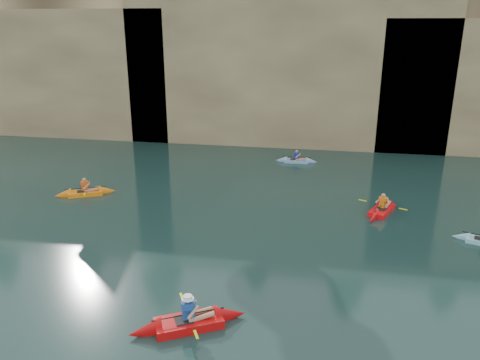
# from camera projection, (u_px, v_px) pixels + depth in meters

# --- Properties ---
(ground) EXTENTS (160.00, 160.00, 0.00)m
(ground) POSITION_uv_depth(u_px,v_px,m) (162.00, 299.00, 16.29)
(ground) COLOR black
(ground) RESTS_ON ground
(cliff) EXTENTS (70.00, 16.00, 12.00)m
(cliff) POSITION_uv_depth(u_px,v_px,m) (269.00, 59.00, 42.35)
(cliff) COLOR tan
(cliff) RESTS_ON ground
(cliff_slab_west) EXTENTS (26.00, 2.40, 10.56)m
(cliff_slab_west) POSITION_uv_depth(u_px,v_px,m) (21.00, 71.00, 39.08)
(cliff_slab_west) COLOR tan
(cliff_slab_west) RESTS_ON ground
(cliff_slab_center) EXTENTS (24.00, 2.40, 11.40)m
(cliff_slab_center) POSITION_uv_depth(u_px,v_px,m) (284.00, 71.00, 35.20)
(cliff_slab_center) COLOR tan
(cliff_slab_center) RESTS_ON ground
(sea_cave_west) EXTENTS (4.50, 1.00, 4.00)m
(sea_cave_west) POSITION_uv_depth(u_px,v_px,m) (44.00, 113.00, 39.18)
(sea_cave_west) COLOR black
(sea_cave_west) RESTS_ON ground
(sea_cave_center) EXTENTS (3.50, 1.00, 3.20)m
(sea_cave_center) POSITION_uv_depth(u_px,v_px,m) (206.00, 123.00, 36.93)
(sea_cave_center) COLOR black
(sea_cave_center) RESTS_ON ground
(sea_cave_east) EXTENTS (5.00, 1.00, 4.50)m
(sea_cave_east) POSITION_uv_depth(u_px,v_px,m) (390.00, 122.00, 34.34)
(sea_cave_east) COLOR black
(sea_cave_east) RESTS_ON ground
(main_kayaker) EXTENTS (3.72, 2.56, 1.40)m
(main_kayaker) POSITION_uv_depth(u_px,v_px,m) (189.00, 322.00, 14.73)
(main_kayaker) COLOR red
(main_kayaker) RESTS_ON ground
(kayaker_orange) EXTENTS (3.26, 2.23, 1.25)m
(kayaker_orange) POSITION_uv_depth(u_px,v_px,m) (85.00, 192.00, 26.08)
(kayaker_orange) COLOR orange
(kayaker_orange) RESTS_ON ground
(kayaker_red_far) EXTENTS (2.30, 3.46, 1.27)m
(kayaker_red_far) POSITION_uv_depth(u_px,v_px,m) (382.00, 210.00, 23.68)
(kayaker_red_far) COLOR red
(kayaker_red_far) RESTS_ON ground
(kayaker_ltblue_mid) EXTENTS (2.89, 2.19, 1.09)m
(kayaker_ltblue_mid) POSITION_uv_depth(u_px,v_px,m) (296.00, 161.00, 32.20)
(kayaker_ltblue_mid) COLOR #7CA4CF
(kayaker_ltblue_mid) RESTS_ON ground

